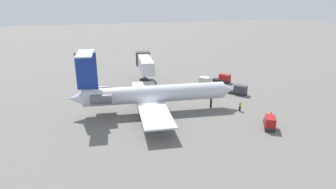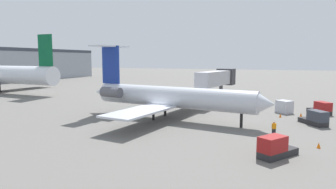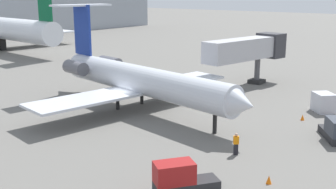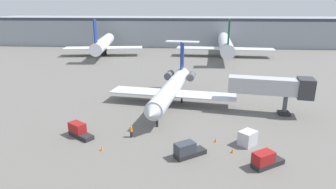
{
  "view_description": "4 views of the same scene",
  "coord_description": "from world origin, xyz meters",
  "px_view_note": "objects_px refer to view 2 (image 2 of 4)",
  "views": [
    {
      "loc": [
        -40.91,
        11.26,
        17.78
      ],
      "look_at": [
        -0.51,
        -2.89,
        3.53
      ],
      "focal_mm": 30.16,
      "sensor_mm": 36.0,
      "label": 1
    },
    {
      "loc": [
        -36.27,
        -15.65,
        8.38
      ],
      "look_at": [
        -0.92,
        -1.93,
        3.79
      ],
      "focal_mm": 31.75,
      "sensor_mm": 36.0,
      "label": 2
    },
    {
      "loc": [
        -29.03,
        -29.52,
        11.88
      ],
      "look_at": [
        2.06,
        -4.54,
        2.05
      ],
      "focal_mm": 45.24,
      "sensor_mm": 36.0,
      "label": 3
    },
    {
      "loc": [
        5.08,
        -50.67,
        17.55
      ],
      "look_at": [
        1.26,
        -3.46,
        2.7
      ],
      "focal_mm": 30.75,
      "sensor_mm": 36.0,
      "label": 4
    }
  ],
  "objects_px": {
    "baggage_tug_trailing": "(275,148)",
    "traffic_cone_near": "(301,115)",
    "regional_jet": "(167,96)",
    "cargo_container_uld": "(284,107)",
    "baggage_tug_lead": "(321,109)",
    "ground_crew_marshaller": "(274,129)",
    "traffic_cone_mid": "(280,115)",
    "jet_bridge": "(218,78)",
    "traffic_cone_far": "(319,145)",
    "baggage_tug_spare": "(315,119)"
  },
  "relations": [
    {
      "from": "ground_crew_marshaller",
      "to": "traffic_cone_near",
      "type": "xyz_separation_m",
      "value": [
        13.35,
        -3.36,
        -0.58
      ]
    },
    {
      "from": "baggage_tug_lead",
      "to": "traffic_cone_near",
      "type": "height_order",
      "value": "baggage_tug_lead"
    },
    {
      "from": "regional_jet",
      "to": "traffic_cone_far",
      "type": "xyz_separation_m",
      "value": [
        -7.62,
        -18.4,
        -2.94
      ]
    },
    {
      "from": "baggage_tug_lead",
      "to": "traffic_cone_far",
      "type": "xyz_separation_m",
      "value": [
        -19.53,
        2.21,
        -0.56
      ]
    },
    {
      "from": "regional_jet",
      "to": "ground_crew_marshaller",
      "type": "relative_size",
      "value": 16.36
    },
    {
      "from": "traffic_cone_mid",
      "to": "cargo_container_uld",
      "type": "bearing_deg",
      "value": -7.05
    },
    {
      "from": "regional_jet",
      "to": "ground_crew_marshaller",
      "type": "bearing_deg",
      "value": -108.08
    },
    {
      "from": "baggage_tug_trailing",
      "to": "baggage_tug_spare",
      "type": "bearing_deg",
      "value": -16.39
    },
    {
      "from": "ground_crew_marshaller",
      "to": "traffic_cone_mid",
      "type": "height_order",
      "value": "ground_crew_marshaller"
    },
    {
      "from": "regional_jet",
      "to": "baggage_tug_trailing",
      "type": "relative_size",
      "value": 6.75
    },
    {
      "from": "baggage_tug_lead",
      "to": "traffic_cone_far",
      "type": "distance_m",
      "value": 19.67
    },
    {
      "from": "cargo_container_uld",
      "to": "traffic_cone_far",
      "type": "relative_size",
      "value": 5.0
    },
    {
      "from": "jet_bridge",
      "to": "regional_jet",
      "type": "bearing_deg",
      "value": 168.3
    },
    {
      "from": "baggage_tug_trailing",
      "to": "traffic_cone_near",
      "type": "xyz_separation_m",
      "value": [
        20.63,
        -3.06,
        -0.56
      ]
    },
    {
      "from": "regional_jet",
      "to": "cargo_container_uld",
      "type": "bearing_deg",
      "value": -54.7
    },
    {
      "from": "baggage_tug_spare",
      "to": "baggage_tug_trailing",
      "type": "bearing_deg",
      "value": 163.61
    },
    {
      "from": "baggage_tug_trailing",
      "to": "traffic_cone_far",
      "type": "relative_size",
      "value": 7.45
    },
    {
      "from": "traffic_cone_far",
      "to": "baggage_tug_lead",
      "type": "bearing_deg",
      "value": -6.45
    },
    {
      "from": "regional_jet",
      "to": "traffic_cone_far",
      "type": "relative_size",
      "value": 50.26
    },
    {
      "from": "regional_jet",
      "to": "baggage_tug_trailing",
      "type": "distance_m",
      "value": 19.03
    },
    {
      "from": "baggage_tug_trailing",
      "to": "traffic_cone_near",
      "type": "distance_m",
      "value": 20.87
    },
    {
      "from": "baggage_tug_lead",
      "to": "baggage_tug_trailing",
      "type": "xyz_separation_m",
      "value": [
        -23.87,
        6.0,
        0.0
      ]
    },
    {
      "from": "jet_bridge",
      "to": "traffic_cone_mid",
      "type": "bearing_deg",
      "value": -132.61
    },
    {
      "from": "baggage_tug_spare",
      "to": "traffic_cone_far",
      "type": "distance_m",
      "value": 10.77
    },
    {
      "from": "regional_jet",
      "to": "ground_crew_marshaller",
      "type": "distance_m",
      "value": 15.23
    },
    {
      "from": "jet_bridge",
      "to": "baggage_tug_lead",
      "type": "bearing_deg",
      "value": -107.32
    },
    {
      "from": "baggage_tug_spare",
      "to": "traffic_cone_near",
      "type": "distance_m",
      "value": 5.75
    },
    {
      "from": "regional_jet",
      "to": "baggage_tug_lead",
      "type": "relative_size",
      "value": 6.72
    },
    {
      "from": "jet_bridge",
      "to": "ground_crew_marshaller",
      "type": "bearing_deg",
      "value": -153.88
    },
    {
      "from": "regional_jet",
      "to": "cargo_container_uld",
      "type": "relative_size",
      "value": 10.05
    },
    {
      "from": "baggage_tug_spare",
      "to": "regional_jet",
      "type": "bearing_deg",
      "value": 99.3
    },
    {
      "from": "traffic_cone_near",
      "to": "jet_bridge",
      "type": "bearing_deg",
      "value": 58.75
    },
    {
      "from": "traffic_cone_near",
      "to": "traffic_cone_far",
      "type": "distance_m",
      "value": 16.31
    },
    {
      "from": "ground_crew_marshaller",
      "to": "baggage_tug_lead",
      "type": "distance_m",
      "value": 17.74
    },
    {
      "from": "jet_bridge",
      "to": "ground_crew_marshaller",
      "type": "relative_size",
      "value": 8.01
    },
    {
      "from": "ground_crew_marshaller",
      "to": "regional_jet",
      "type": "bearing_deg",
      "value": 71.92
    },
    {
      "from": "jet_bridge",
      "to": "traffic_cone_far",
      "type": "xyz_separation_m",
      "value": [
        -24.85,
        -14.83,
        -4.4
      ]
    },
    {
      "from": "baggage_tug_lead",
      "to": "baggage_tug_spare",
      "type": "bearing_deg",
      "value": 169.92
    },
    {
      "from": "jet_bridge",
      "to": "ground_crew_marshaller",
      "type": "distance_m",
      "value": 24.69
    },
    {
      "from": "regional_jet",
      "to": "traffic_cone_mid",
      "type": "height_order",
      "value": "regional_jet"
    },
    {
      "from": "regional_jet",
      "to": "jet_bridge",
      "type": "relative_size",
      "value": 2.04
    },
    {
      "from": "baggage_tug_trailing",
      "to": "baggage_tug_spare",
      "type": "relative_size",
      "value": 1.01
    },
    {
      "from": "jet_bridge",
      "to": "traffic_cone_far",
      "type": "relative_size",
      "value": 24.61
    },
    {
      "from": "jet_bridge",
      "to": "baggage_tug_lead",
      "type": "height_order",
      "value": "jet_bridge"
    },
    {
      "from": "ground_crew_marshaller",
      "to": "traffic_cone_near",
      "type": "distance_m",
      "value": 13.77
    },
    {
      "from": "baggage_tug_spare",
      "to": "cargo_container_uld",
      "type": "xyz_separation_m",
      "value": [
        7.76,
        3.68,
        0.13
      ]
    },
    {
      "from": "traffic_cone_near",
      "to": "regional_jet",
      "type": "bearing_deg",
      "value": 116.16
    },
    {
      "from": "baggage_tug_lead",
      "to": "traffic_cone_far",
      "type": "relative_size",
      "value": 7.48
    },
    {
      "from": "regional_jet",
      "to": "traffic_cone_mid",
      "type": "distance_m",
      "value": 16.62
    },
    {
      "from": "traffic_cone_near",
      "to": "traffic_cone_far",
      "type": "bearing_deg",
      "value": -177.42
    }
  ]
}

